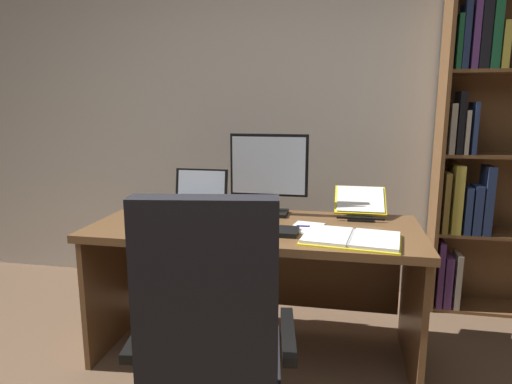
# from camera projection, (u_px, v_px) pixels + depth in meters

# --- Properties ---
(wall_back) EXTENTS (5.25, 0.12, 2.84)m
(wall_back) POSITION_uv_depth(u_px,v_px,m) (295.00, 97.00, 3.22)
(wall_back) COLOR beige
(wall_back) RESTS_ON ground
(desk) EXTENTS (1.72, 0.74, 0.74)m
(desk) POSITION_uv_depth(u_px,v_px,m) (257.00, 256.00, 2.47)
(desk) COLOR brown
(desk) RESTS_ON ground
(bookshelf) EXTENTS (0.90, 0.28, 2.10)m
(bookshelf) POSITION_uv_depth(u_px,v_px,m) (491.00, 153.00, 2.85)
(bookshelf) COLOR brown
(bookshelf) RESTS_ON ground
(office_chair) EXTENTS (0.66, 0.60, 1.08)m
(office_chair) POSITION_uv_depth(u_px,v_px,m) (212.00, 359.00, 1.61)
(office_chair) COLOR black
(office_chair) RESTS_ON ground
(monitor) EXTENTS (0.45, 0.16, 0.46)m
(monitor) POSITION_uv_depth(u_px,v_px,m) (269.00, 175.00, 2.54)
(monitor) COLOR black
(monitor) RESTS_ON desk
(laptop) EXTENTS (0.33, 0.28, 0.24)m
(laptop) POSITION_uv_depth(u_px,v_px,m) (197.00, 202.00, 2.65)
(laptop) COLOR black
(laptop) RESTS_ON desk
(keyboard) EXTENTS (0.42, 0.15, 0.02)m
(keyboard) POSITION_uv_depth(u_px,v_px,m) (256.00, 230.00, 2.21)
(keyboard) COLOR black
(keyboard) RESTS_ON desk
(computer_mouse) EXTENTS (0.06, 0.10, 0.04)m
(computer_mouse) POSITION_uv_depth(u_px,v_px,m) (198.00, 225.00, 2.27)
(computer_mouse) COLOR black
(computer_mouse) RESTS_ON desk
(reading_stand_with_book) EXTENTS (0.28, 0.27, 0.15)m
(reading_stand_with_book) POSITION_uv_depth(u_px,v_px,m) (360.00, 203.00, 2.53)
(reading_stand_with_book) COLOR black
(reading_stand_with_book) RESTS_ON desk
(open_binder) EXTENTS (0.49, 0.36, 0.02)m
(open_binder) POSITION_uv_depth(u_px,v_px,m) (351.00, 238.00, 2.08)
(open_binder) COLOR yellow
(open_binder) RESTS_ON desk
(notepad) EXTENTS (0.19, 0.23, 0.01)m
(notepad) POSITION_uv_depth(u_px,v_px,m) (306.00, 228.00, 2.28)
(notepad) COLOR white
(notepad) RESTS_ON desk
(pen) EXTENTS (0.14, 0.02, 0.01)m
(pen) POSITION_uv_depth(u_px,v_px,m) (310.00, 226.00, 2.27)
(pen) COLOR navy
(pen) RESTS_ON notepad
(coffee_mug) EXTENTS (0.08, 0.08, 0.10)m
(coffee_mug) POSITION_uv_depth(u_px,v_px,m) (138.00, 207.00, 2.55)
(coffee_mug) COLOR #334C7A
(coffee_mug) RESTS_ON desk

